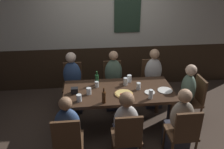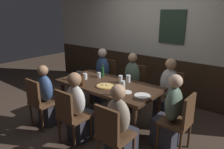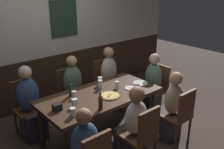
# 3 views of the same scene
# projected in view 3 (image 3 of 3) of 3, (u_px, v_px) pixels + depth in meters

# --- Properties ---
(ground_plane) EXTENTS (12.00, 12.00, 0.00)m
(ground_plane) POSITION_uv_depth(u_px,v_px,m) (101.00, 137.00, 4.02)
(ground_plane) COLOR #423328
(wall_back) EXTENTS (6.40, 0.13, 2.60)m
(wall_back) POSITION_uv_depth(u_px,v_px,m) (45.00, 38.00, 4.72)
(wall_back) COLOR #332316
(wall_back) RESTS_ON ground_plane
(dining_table) EXTENTS (1.80, 0.89, 0.74)m
(dining_table) POSITION_uv_depth(u_px,v_px,m) (100.00, 99.00, 3.78)
(dining_table) COLOR #382316
(dining_table) RESTS_ON ground_plane
(chair_left_far) EXTENTS (0.40, 0.40, 0.88)m
(chair_left_far) POSITION_uv_depth(u_px,v_px,m) (26.00, 104.00, 3.97)
(chair_left_far) COLOR #513521
(chair_left_far) RESTS_ON ground_plane
(chair_right_near) EXTENTS (0.40, 0.40, 0.88)m
(chair_right_near) POSITION_uv_depth(u_px,v_px,m) (179.00, 113.00, 3.71)
(chair_right_near) COLOR #513521
(chair_right_near) RESTS_ON ground_plane
(chair_head_east) EXTENTS (0.40, 0.40, 0.88)m
(chair_head_east) POSITION_uv_depth(u_px,v_px,m) (157.00, 86.00, 4.64)
(chair_head_east) COLOR #513521
(chair_head_east) RESTS_ON ground_plane
(chair_mid_near) EXTENTS (0.40, 0.40, 0.88)m
(chair_mid_near) POSITION_uv_depth(u_px,v_px,m) (142.00, 134.00, 3.23)
(chair_mid_near) COLOR #513521
(chair_mid_near) RESTS_ON ground_plane
(chair_right_far) EXTENTS (0.40, 0.40, 0.88)m
(chair_right_far) POSITION_uv_depth(u_px,v_px,m) (105.00, 80.00, 4.93)
(chair_right_far) COLOR #513521
(chair_right_far) RESTS_ON ground_plane
(chair_mid_far) EXTENTS (0.40, 0.40, 0.88)m
(chair_mid_far) POSITION_uv_depth(u_px,v_px,m) (70.00, 91.00, 4.45)
(chair_mid_far) COLOR #513521
(chair_mid_far) RESTS_ON ground_plane
(person_left_far) EXTENTS (0.34, 0.37, 1.17)m
(person_left_far) POSITION_uv_depth(u_px,v_px,m) (31.00, 108.00, 3.86)
(person_left_far) COLOR #2D2D38
(person_left_far) RESTS_ON ground_plane
(person_right_near) EXTENTS (0.34, 0.37, 1.11)m
(person_right_near) POSITION_uv_depth(u_px,v_px,m) (170.00, 111.00, 3.84)
(person_right_near) COLOR #2D2D38
(person_right_near) RESTS_ON ground_plane
(person_head_east) EXTENTS (0.37, 0.34, 1.14)m
(person_head_east) POSITION_uv_depth(u_px,v_px,m) (151.00, 90.00, 4.55)
(person_head_east) COLOR #2D2D38
(person_head_east) RESTS_ON ground_plane
(person_mid_near) EXTENTS (0.34, 0.37, 1.11)m
(person_mid_near) POSITION_uv_depth(u_px,v_px,m) (133.00, 130.00, 3.35)
(person_mid_near) COLOR #2D2D38
(person_mid_near) RESTS_ON ground_plane
(person_right_far) EXTENTS (0.34, 0.37, 1.17)m
(person_right_far) POSITION_uv_depth(u_px,v_px,m) (110.00, 82.00, 4.82)
(person_right_far) COLOR #2D2D38
(person_right_far) RESTS_ON ground_plane
(person_mid_far) EXTENTS (0.34, 0.37, 1.16)m
(person_mid_far) POSITION_uv_depth(u_px,v_px,m) (75.00, 94.00, 4.34)
(person_mid_far) COLOR #2D2D38
(person_mid_far) RESTS_ON ground_plane
(pizza) EXTENTS (0.29, 0.29, 0.03)m
(pizza) POSITION_uv_depth(u_px,v_px,m) (110.00, 96.00, 3.68)
(pizza) COLOR tan
(pizza) RESTS_ON dining_table
(beer_glass_tall) EXTENTS (0.08, 0.08, 0.13)m
(beer_glass_tall) POSITION_uv_depth(u_px,v_px,m) (100.00, 81.00, 4.07)
(beer_glass_tall) COLOR silver
(beer_glass_tall) RESTS_ON dining_table
(highball_clear) EXTENTS (0.06, 0.06, 0.10)m
(highball_clear) POSITION_uv_depth(u_px,v_px,m) (74.00, 95.00, 3.63)
(highball_clear) COLOR silver
(highball_clear) RESTS_ON dining_table
(pint_glass_stout) EXTENTS (0.08, 0.08, 0.11)m
(pint_glass_stout) POSITION_uv_depth(u_px,v_px,m) (73.00, 112.00, 3.15)
(pint_glass_stout) COLOR silver
(pint_glass_stout) RESTS_ON dining_table
(pint_glass_amber) EXTENTS (0.06, 0.06, 0.15)m
(pint_glass_amber) POSITION_uv_depth(u_px,v_px,m) (137.00, 89.00, 3.78)
(pint_glass_amber) COLOR silver
(pint_glass_amber) RESTS_ON dining_table
(beer_glass_half) EXTENTS (0.07, 0.07, 0.12)m
(beer_glass_half) POSITION_uv_depth(u_px,v_px,m) (117.00, 86.00, 3.93)
(beer_glass_half) COLOR silver
(beer_glass_half) RESTS_ON dining_table
(tumbler_water) EXTENTS (0.08, 0.08, 0.11)m
(tumbler_water) POSITION_uv_depth(u_px,v_px,m) (75.00, 103.00, 3.38)
(tumbler_water) COLOR silver
(tumbler_water) RESTS_ON dining_table
(pint_glass_pale) EXTENTS (0.07, 0.07, 0.13)m
(pint_glass_pale) POSITION_uv_depth(u_px,v_px,m) (100.00, 84.00, 3.94)
(pint_glass_pale) COLOR silver
(pint_glass_pale) RESTS_ON dining_table
(beer_bottle_green) EXTENTS (0.06, 0.06, 0.25)m
(beer_bottle_green) POSITION_uv_depth(u_px,v_px,m) (71.00, 89.00, 3.69)
(beer_bottle_green) COLOR #194723
(beer_bottle_green) RESTS_ON dining_table
(beer_bottle_brown) EXTENTS (0.06, 0.06, 0.25)m
(beer_bottle_brown) POSITION_uv_depth(u_px,v_px,m) (100.00, 102.00, 3.30)
(beer_bottle_brown) COLOR #42230F
(beer_bottle_brown) RESTS_ON dining_table
(plate_white_large) EXTENTS (0.24, 0.24, 0.01)m
(plate_white_large) POSITION_uv_depth(u_px,v_px,m) (140.00, 83.00, 4.13)
(plate_white_large) COLOR white
(plate_white_large) RESTS_ON dining_table
(plate_white_small) EXTENTS (0.17, 0.17, 0.01)m
(plate_white_small) POSITION_uv_depth(u_px,v_px,m) (130.00, 88.00, 3.95)
(plate_white_small) COLOR white
(plate_white_small) RESTS_ON dining_table
(condiment_caddy) EXTENTS (0.11, 0.09, 0.09)m
(condiment_caddy) POSITION_uv_depth(u_px,v_px,m) (57.00, 107.00, 3.29)
(condiment_caddy) COLOR black
(condiment_caddy) RESTS_ON dining_table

